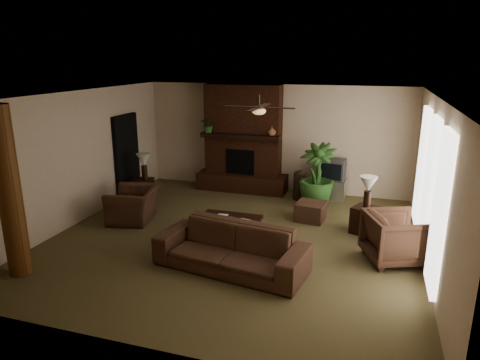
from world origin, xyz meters
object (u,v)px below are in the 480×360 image
(lamp_left, at_px, (144,162))
(side_table_right, at_px, (366,220))
(sofa, at_px, (231,241))
(floor_plant, at_px, (316,189))
(tv_stand, at_px, (328,189))
(lamp_right, at_px, (368,186))
(log_column, at_px, (9,193))
(armchair_right, at_px, (396,235))
(side_table_left, at_px, (143,190))
(armchair_left, at_px, (133,199))
(coffee_table, at_px, (230,220))
(floor_vase, at_px, (300,183))
(ottoman, at_px, (311,211))

(lamp_left, xyz_separation_m, side_table_right, (5.32, -0.51, -0.73))
(sofa, bearing_deg, floor_plant, 84.81)
(tv_stand, height_order, lamp_right, lamp_right)
(tv_stand, xyz_separation_m, lamp_right, (0.97, -2.09, 0.75))
(log_column, bearing_deg, armchair_right, 21.29)
(side_table_left, relative_size, side_table_right, 1.00)
(floor_plant, distance_m, lamp_right, 1.94)
(log_column, distance_m, floor_plant, 6.53)
(log_column, height_order, armchair_left, log_column)
(coffee_table, relative_size, tv_stand, 1.41)
(sofa, bearing_deg, log_column, -150.97)
(armchair_right, height_order, side_table_left, armchair_right)
(armchair_left, xyz_separation_m, side_table_left, (-0.48, 1.24, -0.21))
(armchair_right, height_order, coffee_table, armchair_right)
(floor_plant, bearing_deg, armchair_right, -56.21)
(floor_vase, bearing_deg, side_table_left, -161.23)
(log_column, bearing_deg, floor_plant, 49.11)
(side_table_right, bearing_deg, armchair_left, -171.11)
(sofa, relative_size, armchair_right, 2.64)
(lamp_left, relative_size, lamp_right, 1.00)
(log_column, distance_m, tv_stand, 7.20)
(tv_stand, xyz_separation_m, floor_vase, (-0.67, -0.33, 0.18))
(sofa, distance_m, floor_vase, 4.05)
(log_column, height_order, side_table_left, log_column)
(sofa, bearing_deg, tv_stand, 84.19)
(armchair_right, xyz_separation_m, tv_stand, (-1.49, 3.24, -0.23))
(sofa, height_order, lamp_left, lamp_left)
(log_column, height_order, lamp_right, log_column)
(coffee_table, xyz_separation_m, floor_plant, (1.36, 2.48, 0.05))
(side_table_right, relative_size, lamp_right, 0.85)
(log_column, xyz_separation_m, sofa, (3.29, 1.20, -0.90))
(armchair_right, bearing_deg, log_column, 88.67)
(floor_vase, bearing_deg, armchair_right, -53.35)
(floor_plant, bearing_deg, side_table_right, -49.28)
(tv_stand, relative_size, lamp_left, 1.31)
(armchair_right, height_order, side_table_right, armchair_right)
(coffee_table, bearing_deg, lamp_left, 149.89)
(floor_vase, relative_size, lamp_left, 1.18)
(log_column, relative_size, sofa, 1.09)
(side_table_left, bearing_deg, armchair_right, -15.56)
(armchair_left, distance_m, side_table_right, 4.96)
(armchair_right, bearing_deg, ottoman, 24.78)
(armchair_right, xyz_separation_m, lamp_left, (-5.83, 1.68, 0.52))
(armchair_left, bearing_deg, lamp_right, 86.14)
(log_column, bearing_deg, side_table_right, 32.69)
(ottoman, height_order, floor_vase, floor_vase)
(lamp_left, bearing_deg, side_table_left, -144.37)
(lamp_left, bearing_deg, sofa, -41.33)
(tv_stand, xyz_separation_m, side_table_left, (-4.40, -1.60, 0.03))
(sofa, relative_size, side_table_left, 4.65)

